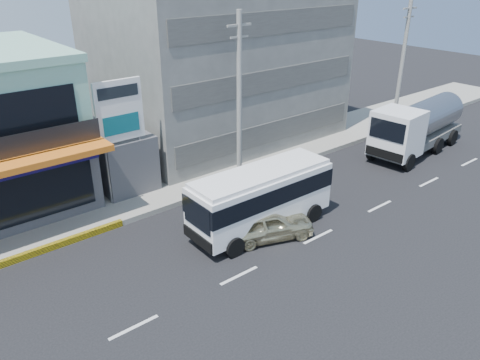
% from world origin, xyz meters
% --- Properties ---
extents(ground, '(120.00, 120.00, 0.00)m').
position_xyz_m(ground, '(0.00, 0.00, 0.00)').
color(ground, black).
rests_on(ground, ground).
extents(sidewalk, '(70.00, 5.00, 0.30)m').
position_xyz_m(sidewalk, '(5.00, 9.50, 0.15)').
color(sidewalk, gray).
rests_on(sidewalk, ground).
extents(concrete_building, '(16.00, 12.00, 14.00)m').
position_xyz_m(concrete_building, '(10.00, 15.00, 7.00)').
color(concrete_building, gray).
rests_on(concrete_building, ground).
extents(gap_structure, '(3.00, 6.00, 3.50)m').
position_xyz_m(gap_structure, '(0.00, 12.00, 1.75)').
color(gap_structure, '#444449').
rests_on(gap_structure, ground).
extents(satellite_dish, '(1.50, 1.50, 0.15)m').
position_xyz_m(satellite_dish, '(0.00, 11.00, 3.58)').
color(satellite_dish, slate).
rests_on(satellite_dish, gap_structure).
extents(billboard, '(2.60, 0.18, 6.90)m').
position_xyz_m(billboard, '(-0.50, 9.20, 4.93)').
color(billboard, gray).
rests_on(billboard, ground).
extents(utility_pole_near, '(1.60, 0.30, 10.00)m').
position_xyz_m(utility_pole_near, '(6.00, 7.40, 5.15)').
color(utility_pole_near, '#999993').
rests_on(utility_pole_near, ground).
extents(utility_pole_far, '(1.60, 0.30, 10.00)m').
position_xyz_m(utility_pole_far, '(22.00, 7.40, 5.15)').
color(utility_pole_far, '#999993').
rests_on(utility_pole_far, ground).
extents(minibus, '(7.59, 2.73, 3.17)m').
position_xyz_m(minibus, '(3.37, 2.44, 1.89)').
color(minibus, white).
rests_on(minibus, ground).
extents(sedan, '(4.83, 3.23, 1.53)m').
position_xyz_m(sedan, '(3.00, 1.50, 0.76)').
color(sedan, beige).
rests_on(sedan, ground).
extents(tanker_truck, '(9.37, 3.73, 3.60)m').
position_xyz_m(tanker_truck, '(18.66, 3.47, 1.94)').
color(tanker_truck, white).
rests_on(tanker_truck, ground).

